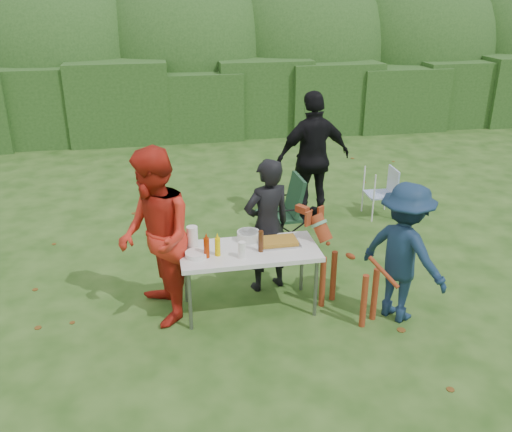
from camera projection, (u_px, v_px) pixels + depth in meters
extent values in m
plane|color=#1E4211|center=(261.00, 318.00, 5.94)|extent=(80.00, 80.00, 0.00)
cube|color=#23471C|center=(193.00, 101.00, 12.83)|extent=(22.00, 1.40, 1.70)
ellipsoid|color=#3D6628|center=(186.00, 60.00, 13.98)|extent=(20.00, 2.60, 3.20)
cube|color=silver|center=(249.00, 251.00, 5.85)|extent=(1.50, 0.70, 0.05)
cylinder|color=slate|center=(190.00, 301.00, 5.62)|extent=(0.04, 0.04, 0.69)
cylinder|color=slate|center=(316.00, 288.00, 5.86)|extent=(0.04, 0.04, 0.69)
cylinder|color=slate|center=(186.00, 275.00, 6.13)|extent=(0.04, 0.04, 0.69)
cylinder|color=slate|center=(302.00, 264.00, 6.37)|extent=(0.04, 0.04, 0.69)
imported|color=black|center=(267.00, 226.00, 6.25)|extent=(0.67, 0.54, 1.61)
imported|color=red|center=(155.00, 238.00, 5.61)|extent=(0.89, 1.05, 1.91)
imported|color=black|center=(313.00, 158.00, 8.07)|extent=(1.23, 0.66, 1.99)
imported|color=#142A45|center=(404.00, 253.00, 5.70)|extent=(1.01, 1.15, 1.54)
cube|color=#B7B7BA|center=(279.00, 243.00, 5.96)|extent=(0.45, 0.30, 0.02)
cube|color=#AA7724|center=(279.00, 241.00, 5.95)|extent=(0.40, 0.26, 0.04)
cylinder|color=#EDC500|center=(218.00, 247.00, 5.68)|extent=(0.06, 0.06, 0.20)
cylinder|color=#A02703|center=(207.00, 248.00, 5.63)|extent=(0.06, 0.06, 0.22)
cylinder|color=#47230F|center=(261.00, 241.00, 5.75)|extent=(0.06, 0.06, 0.24)
cylinder|color=white|center=(192.00, 238.00, 5.81)|extent=(0.12, 0.12, 0.26)
cylinder|color=white|center=(242.00, 250.00, 5.63)|extent=(0.08, 0.08, 0.18)
cylinder|color=silver|center=(249.00, 236.00, 6.04)|extent=(0.26, 0.26, 0.10)
cylinder|color=white|center=(196.00, 254.00, 5.68)|extent=(0.24, 0.24, 0.05)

